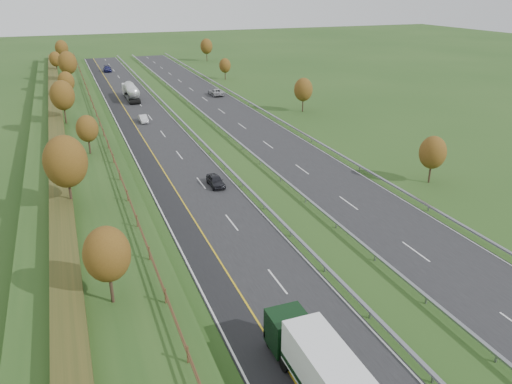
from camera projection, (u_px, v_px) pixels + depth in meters
ground at (209, 136)px, 81.79m from camera, size 400.00×400.00×0.00m
near_carriageway at (154, 133)px, 83.42m from camera, size 10.50×200.00×0.04m
far_carriageway at (247, 124)px, 88.92m from camera, size 10.50×200.00×0.04m
hard_shoulder at (132, 135)px, 82.17m from camera, size 3.00×200.00×0.04m
lane_markings at (192, 129)px, 85.44m from camera, size 26.75×200.00×0.01m
embankment_left at (72, 135)px, 78.72m from camera, size 12.00×200.00×2.00m
hedge_left at (57, 127)px, 77.46m from camera, size 2.20×180.00×1.10m
fence_left at (100, 123)px, 79.20m from camera, size 0.12×189.06×1.20m
median_barrier_near at (187, 126)px, 85.10m from camera, size 0.32×200.00×0.71m
median_barrier_far at (216, 124)px, 86.79m from camera, size 0.32×200.00×0.71m
outer_barrier_far at (277, 118)px, 90.62m from camera, size 0.32×200.00×0.71m
trees_left at (70, 106)px, 73.88m from camera, size 6.64×164.30×7.66m
trees_far at (257, 71)px, 116.89m from camera, size 8.45×118.60×7.12m
road_tanker at (131, 91)px, 107.22m from camera, size 2.40×11.22×3.46m
car_dark_near at (216, 181)px, 61.18m from camera, size 1.63×4.00×1.36m
car_silver_mid at (143, 119)px, 89.88m from camera, size 1.43×3.89×1.27m
car_small_far at (107, 69)px, 142.67m from camera, size 2.44×5.39×1.53m
car_oncoming at (216, 92)px, 111.76m from camera, size 2.50×5.40×1.50m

